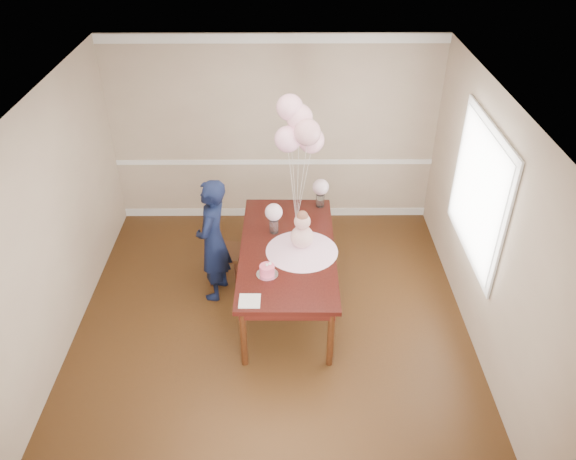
{
  "coord_description": "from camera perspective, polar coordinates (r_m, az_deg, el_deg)",
  "views": [
    {
      "loc": [
        0.15,
        -4.69,
        4.57
      ],
      "look_at": [
        0.18,
        0.53,
        1.05
      ],
      "focal_mm": 35.0,
      "sensor_mm": 36.0,
      "label": 1
    }
  ],
  "objects": [
    {
      "name": "table_leg_br",
      "position": [
        7.49,
        3.47,
        -0.08
      ],
      "size": [
        0.08,
        0.08,
        0.76
      ],
      "primitive_type": "cylinder",
      "rotation": [
        0.0,
        0.0,
        -0.01
      ],
      "color": "black",
      "rests_on": "floor"
    },
    {
      "name": "chair_leg_fr",
      "position": [
        7.04,
        -5.27,
        -4.52
      ],
      "size": [
        0.04,
        0.04,
        0.4
      ],
      "primitive_type": "cylinder",
      "rotation": [
        0.0,
        0.0,
        -0.13
      ],
      "color": "black",
      "rests_on": "floor"
    },
    {
      "name": "balloon_ribbon_b",
      "position": [
        6.62,
        1.38,
        4.68
      ],
      "size": [
        0.11,
        0.06,
        1.01
      ],
      "primitive_type": "cylinder",
      "rotation": [
        0.05,
        0.1,
        -0.01
      ],
      "color": "white",
      "rests_on": "balloon_weight"
    },
    {
      "name": "chair_back_post_r",
      "position": [
        7.09,
        -7.73,
        0.46
      ],
      "size": [
        0.04,
        0.04,
        0.52
      ],
      "primitive_type": "cylinder",
      "rotation": [
        0.0,
        0.0,
        -0.13
      ],
      "color": "#3C1610",
      "rests_on": "dining_chair_seat"
    },
    {
      "name": "baby_skirt",
      "position": [
        6.34,
        1.42,
        -1.74
      ],
      "size": [
        0.83,
        0.83,
        0.11
      ],
      "primitive_type": "cone",
      "rotation": [
        0.0,
        0.0,
        -0.01
      ],
      "color": "#F0B1D5",
      "rests_on": "dining_table_top"
    },
    {
      "name": "chair_leg_fl",
      "position": [
        7.11,
        -7.91,
        -4.3
      ],
      "size": [
        0.04,
        0.04,
        0.4
      ],
      "primitive_type": "cylinder",
      "rotation": [
        0.0,
        0.0,
        -0.13
      ],
      "color": "#39190F",
      "rests_on": "floor"
    },
    {
      "name": "wall_front",
      "position": [
        3.89,
        -2.64,
        -21.8
      ],
      "size": [
        4.5,
        0.02,
        2.7
      ],
      "primitive_type": "cube",
      "color": "tan",
      "rests_on": "floor"
    },
    {
      "name": "napkin",
      "position": [
        5.71,
        -3.92,
        -7.2
      ],
      "size": [
        0.22,
        0.22,
        0.01
      ],
      "primitive_type": "cube",
      "rotation": [
        0.0,
        0.0,
        -0.01
      ],
      "color": "silver",
      "rests_on": "dining_table_top"
    },
    {
      "name": "window_frame",
      "position": [
        6.35,
        18.82,
        3.65
      ],
      "size": [
        0.02,
        1.66,
        1.56
      ],
      "primitive_type": "cube",
      "color": "white",
      "rests_on": "wall_right"
    },
    {
      "name": "woman",
      "position": [
        6.64,
        -7.62,
        -1.07
      ],
      "size": [
        0.49,
        0.64,
        1.58
      ],
      "primitive_type": "imported",
      "rotation": [
        0.0,
        0.0,
        -1.78
      ],
      "color": "black",
      "rests_on": "floor"
    },
    {
      "name": "baby_torso",
      "position": [
        6.26,
        1.43,
        -0.7
      ],
      "size": [
        0.26,
        0.26,
        0.26
      ],
      "primitive_type": "sphere",
      "color": "pink",
      "rests_on": "baby_skirt"
    },
    {
      "name": "chair_rail_trim",
      "position": [
        8.06,
        -1.41,
        6.92
      ],
      "size": [
        4.5,
        0.02,
        0.07
      ],
      "primitive_type": "cube",
      "color": "white",
      "rests_on": "wall_back"
    },
    {
      "name": "dining_table_top",
      "position": [
        6.43,
        -0.05,
        -2.04
      ],
      "size": [
        1.1,
        2.17,
        0.05
      ],
      "primitive_type": "cube",
      "rotation": [
        0.0,
        0.0,
        -0.01
      ],
      "color": "black",
      "rests_on": "table_leg_fl"
    },
    {
      "name": "balloon_b",
      "position": [
        6.29,
        1.97,
        9.89
      ],
      "size": [
        0.3,
        0.3,
        0.3
      ],
      "primitive_type": "sphere",
      "color": "#D798A5",
      "rests_on": "balloon_ribbon_b"
    },
    {
      "name": "chair_leg_bl",
      "position": [
        7.37,
        -7.3,
        -2.71
      ],
      "size": [
        0.04,
        0.04,
        0.4
      ],
      "primitive_type": "cylinder",
      "rotation": [
        0.0,
        0.0,
        -0.13
      ],
      "color": "#3B1C10",
      "rests_on": "floor"
    },
    {
      "name": "ceiling",
      "position": [
        5.05,
        -2.11,
        12.25
      ],
      "size": [
        4.5,
        5.0,
        0.02
      ],
      "primitive_type": "cube",
      "color": "white",
      "rests_on": "wall_back"
    },
    {
      "name": "chair_slat_mid",
      "position": [
        6.94,
        -8.07,
        -0.04
      ],
      "size": [
        0.08,
        0.37,
        0.05
      ],
      "primitive_type": "cube",
      "rotation": [
        0.0,
        0.0,
        -0.13
      ],
      "color": "#3D2110",
      "rests_on": "dining_chair_seat"
    },
    {
      "name": "balloon_weight",
      "position": [
        6.9,
        0.87,
        1.11
      ],
      "size": [
        0.04,
        0.04,
        0.02
      ],
      "primitive_type": "cylinder",
      "rotation": [
        0.0,
        0.0,
        -0.01
      ],
      "color": "silver",
      "rests_on": "dining_table_top"
    },
    {
      "name": "window_blinds",
      "position": [
        6.34,
        18.66,
        3.66
      ],
      "size": [
        0.01,
        1.5,
        1.4
      ],
      "primitive_type": "cube",
      "color": "silver",
      "rests_on": "wall_right"
    },
    {
      "name": "balloon_e",
      "position": [
        6.49,
        2.39,
        9.08
      ],
      "size": [
        0.3,
        0.3,
        0.3
      ],
      "primitive_type": "sphere",
      "color": "#F9B1C8",
      "rests_on": "balloon_ribbon_e"
    },
    {
      "name": "roses_far",
      "position": [
        7.05,
        3.34,
        4.38
      ],
      "size": [
        0.21,
        0.21,
        0.21
      ],
      "primitive_type": "sphere",
      "color": "silver",
      "rests_on": "rose_vase_far"
    },
    {
      "name": "balloon_ribbon_e",
      "position": [
        6.72,
        1.6,
        4.37
      ],
      "size": [
        0.15,
        0.08,
        0.84
      ],
      "primitive_type": "cylinder",
      "rotation": [
        -0.09,
        0.17,
        -0.01
      ],
      "color": "white",
      "rests_on": "balloon_weight"
    },
    {
      "name": "balloon_a",
      "position": [
        6.38,
        -0.03,
        9.21
      ],
      "size": [
        0.3,
        0.3,
        0.3
      ],
      "primitive_type": "sphere",
      "color": "#FFB4D7",
      "rests_on": "balloon_ribbon_a"
    },
    {
      "name": "table_leg_fl",
      "position": [
        5.96,
        -4.54,
        -10.84
      ],
      "size": [
        0.08,
        0.08,
        0.76
      ],
      "primitive_type": "cylinder",
      "rotation": [
        0.0,
        0.0,
        -0.01
      ],
      "color": "black",
      "rests_on": "floor"
    },
    {
      "name": "balloon_d",
      "position": [
        6.37,
        0.18,
        12.35
      ],
      "size": [
        0.3,
        0.3,
        0.3
      ],
      "primitive_type": "sphere",
      "color": "#F4ADC8",
      "rests_on": "balloon_ribbon_d"
    },
    {
      "name": "dining_chair_seat",
      "position": [
        7.07,
        -6.42,
        -2.2
      ],
      "size": [
        0.46,
        0.46,
        0.05
      ],
      "primitive_type": "cube",
      "rotation": [
        0.0,
        0.0,
        -0.13
      ],
      "color": "#3C2010",
      "rests_on": "chair_leg_fl"
    },
    {
      "name": "table_leg_fr",
      "position": [
        5.95,
        4.36,
        -10.87
      ],
      "size": [
        0.08,
        0.08,
        0.76
      ],
      "primitive_type": "cylinder",
      "rotation": [
        0.0,
        0.0,
        -0.01
      ],
      "color": "black",
      "rests_on": "floor"
    },
    {
      "name": "balloon_c",
      "position": [
        6.4,
        1.16,
        11.37
      ],
      "size": [
        0.3,
        0.3,
        0.3
      ],
      "primitive_type": "sphere",
      "color": "#F6AEC5",
      "rests_on": "balloon_ribbon_c"
    },
    {
      "name": "chair_slat_top",
      "position": [
        6.86,
        -8.17,
        0.98
      ],
      "size": [
        0.08,
        0.37,
        0.05
      ],
      "primitive_type": "cube",
      "rotation": [
        0.0,
        0.0,
        -0.13
      ],
      "color": "#391E0F",
      "rests_on": "dining_chair_seat"
    },
    {
      "name": "rose_vase_far",
      "position": [
        7.15,
        3.29,
        3.03
      ],
      "size": [
        0.11,
        0.11,
        0.17
      ],
      "primitive_type": "cylinder",
      "rotation": [
        0.0,
        0.0,
        -0.01
      ],
      "color": "silver",
      "rests_on": "dining_table_top"
    },
    {
      "name": "crown_molding",
      "position": [
        7.43,
        -1.6,
        18.87
      ],
      "size": [
        4.5,
        0.02,
        0.12
      ],
      "primitive_type": "cube",
      "color": "white",
      "rests_on": "wall_back"
    },
    {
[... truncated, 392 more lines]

